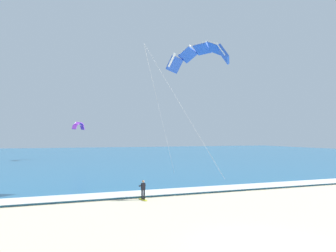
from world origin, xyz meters
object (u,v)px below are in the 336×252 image
object	(u,v)px
surfboard	(143,200)
kitesurfer	(143,189)
kite_primary	(200,54)
kite_distant	(79,125)

from	to	relation	value
surfboard	kitesurfer	size ratio (longest dim) A/B	0.86
kite_primary	kite_distant	xyz separation A→B (m)	(-11.33, 40.46, -6.43)
surfboard	kite_primary	xyz separation A→B (m)	(7.40, 4.32, 14.50)
surfboard	kitesurfer	bearing A→B (deg)	102.23
kitesurfer	kite_distant	world-z (taller)	kite_distant
surfboard	kitesurfer	distance (m)	0.91
surfboard	kite_distant	bearing A→B (deg)	95.01
kitesurfer	kite_primary	size ratio (longest dim) A/B	0.12
surfboard	kite_primary	size ratio (longest dim) A/B	0.10
surfboard	kite_primary	distance (m)	16.85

